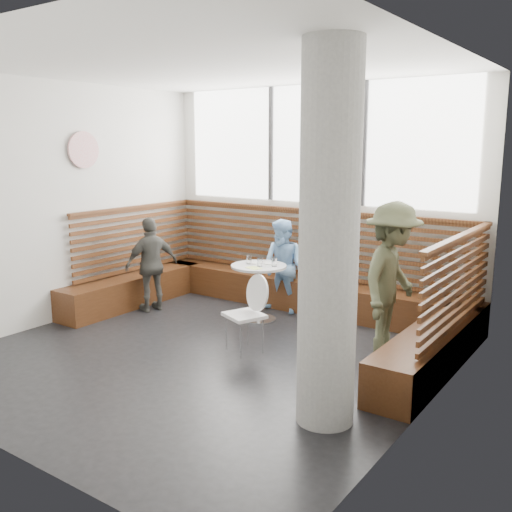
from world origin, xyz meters
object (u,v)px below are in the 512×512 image
Objects in this scene: cafe_table at (259,281)px; cafe_chair at (248,307)px; child_left at (152,264)px; child_back at (283,267)px; adult_man at (392,279)px; concrete_column at (329,240)px.

cafe_table is 0.86× the size of cafe_chair.
cafe_table is 1.61m from child_left.
child_left is (-1.61, -0.99, 0.01)m from child_back.
adult_man is 1.31× the size of child_back.
concrete_column is 2.36× the size of child_left.
child_back is 0.99× the size of child_left.
concrete_column is at bearing -44.04° from cafe_table.
cafe_table is at bearing 127.09° from child_left.
child_left reaches higher than cafe_chair.
child_left is at bearing -143.79° from child_back.
adult_man reaches higher than cafe_table.
concrete_column is 3.12m from cafe_table.
concrete_column is 2.39× the size of child_back.
adult_man reaches higher than child_left.
cafe_chair reaches higher than cafe_table.
adult_man is at bearing 95.01° from concrete_column.
adult_man is (-0.16, 1.86, -0.72)m from concrete_column.
concrete_column reaches higher than adult_man.
concrete_column reaches higher than child_left.
cafe_chair is 0.66× the size of child_left.
child_back is (-0.48, 1.53, 0.14)m from cafe_chair.
concrete_column is at bearing -46.78° from child_back.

